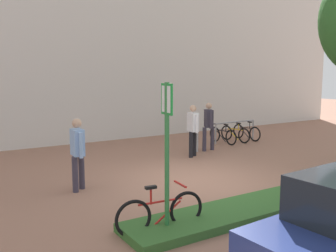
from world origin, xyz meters
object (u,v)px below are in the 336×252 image
Objects in this scene: parking_sign_post at (167,137)px; person_casual_tan at (193,127)px; bollard_steel at (196,139)px; person_suited_navy at (209,123)px; person_shirt_white at (78,150)px; bike_rack_cluster at (235,133)px; bike_at_sign at (161,213)px.

parking_sign_post is 6.19m from person_casual_tan.
person_suited_navy is at bearing -11.16° from bollard_steel.
parking_sign_post is at bearing -130.20° from bollard_steel.
person_shirt_white is 5.86m from person_suited_navy.
person_shirt_white is at bearing 98.82° from parking_sign_post.
person_casual_tan is (4.42, 1.55, 0.00)m from person_shirt_white.
bollard_steel is (4.51, 5.34, -1.25)m from parking_sign_post.
person_shirt_white is at bearing -160.63° from person_casual_tan.
person_shirt_white reaches higher than bike_rack_cluster.
bike_rack_cluster is at bearing 41.04° from parking_sign_post.
parking_sign_post reaches higher than bike_rack_cluster.
bike_rack_cluster is 1.23× the size of person_shirt_white.
bike_at_sign is at bearing -81.79° from person_shirt_white.
person_suited_navy is at bearing 45.49° from bike_at_sign.
bike_at_sign is 6.12m from person_casual_tan.
person_shirt_white is 4.68m from person_casual_tan.
person_shirt_white is at bearing 98.21° from bike_at_sign.
bike_rack_cluster is (7.06, 5.98, -0.00)m from bike_at_sign.
parking_sign_post reaches higher than bollard_steel.
parking_sign_post is 3.29m from person_shirt_white.
parking_sign_post reaches higher than bike_at_sign.
person_suited_navy reaches higher than bollard_steel.
parking_sign_post is at bearing -66.99° from bike_at_sign.
bollard_steel is at bearing 23.43° from person_shirt_white.
parking_sign_post is at bearing -138.96° from bike_rack_cluster.
person_suited_navy is (5.48, 2.08, 0.00)m from person_shirt_white.
bike_at_sign is at bearing -130.83° from person_casual_tan.
bollard_steel is 0.52× the size of person_shirt_white.
person_suited_navy reaches higher than bike_at_sign.
bike_at_sign reaches higher than bike_rack_cluster.
person_casual_tan is at bearing -133.65° from bollard_steel.
parking_sign_post is at bearing -129.72° from person_casual_tan.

